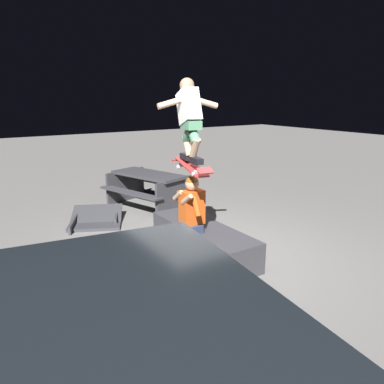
{
  "coord_description": "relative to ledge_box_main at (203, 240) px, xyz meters",
  "views": [
    {
      "loc": [
        -4.33,
        3.08,
        2.38
      ],
      "look_at": [
        0.01,
        0.27,
        1.05
      ],
      "focal_mm": 34.89,
      "sensor_mm": 36.0,
      "label": 1
    }
  ],
  "objects": [
    {
      "name": "ground_plane",
      "position": [
        -0.11,
        -0.0,
        -0.22
      ],
      "size": [
        40.0,
        40.0,
        0.0
      ],
      "primitive_type": "plane",
      "color": "slate"
    },
    {
      "name": "ledge_box_main",
      "position": [
        0.0,
        0.0,
        0.0
      ],
      "size": [
        2.1,
        0.64,
        0.45
      ],
      "primitive_type": "cube",
      "rotation": [
        0.0,
        0.0,
        0.0
      ],
      "color": "#38383D",
      "rests_on": "ground"
    },
    {
      "name": "person_sitting_on_ledge",
      "position": [
        -0.1,
        0.37,
        0.48
      ],
      "size": [
        0.59,
        0.75,
        1.28
      ],
      "color": "#2D3856",
      "rests_on": "ground"
    },
    {
      "name": "skateboard",
      "position": [
        -0.15,
        0.31,
        1.21
      ],
      "size": [
        1.04,
        0.37,
        0.16
      ],
      "color": "#B72D2D"
    },
    {
      "name": "skater_airborne",
      "position": [
        -0.1,
        0.3,
        1.89
      ],
      "size": [
        0.63,
        0.89,
        1.12
      ],
      "color": "black"
    },
    {
      "name": "kicker_ramp",
      "position": [
        2.31,
        0.92,
        -0.17
      ],
      "size": [
        1.31,
        1.29,
        0.32
      ],
      "color": "#38383D",
      "rests_on": "ground"
    },
    {
      "name": "picnic_table_back",
      "position": [
        2.78,
        -0.46,
        0.27
      ],
      "size": [
        2.03,
        1.79,
        0.75
      ],
      "color": "#38383D",
      "rests_on": "ground"
    },
    {
      "name": "trash_bin",
      "position": [
        -2.08,
        1.57,
        0.28
      ],
      "size": [
        0.55,
        0.55,
        1.01
      ],
      "color": "#47474C",
      "rests_on": "ground"
    }
  ]
}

